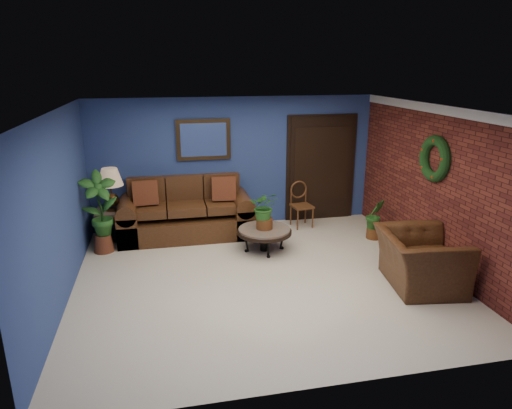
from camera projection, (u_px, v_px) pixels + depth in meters
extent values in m
plane|color=beige|center=(263.00, 277.00, 6.88)|extent=(5.50, 5.50, 0.00)
cube|color=navy|center=(235.00, 162.00, 8.84)|extent=(5.50, 0.04, 2.50)
cube|color=navy|center=(59.00, 210.00, 5.97)|extent=(0.04, 5.00, 2.50)
cube|color=maroon|center=(437.00, 188.00, 7.04)|extent=(0.04, 5.00, 2.50)
cube|color=silver|center=(264.00, 109.00, 6.14)|extent=(5.50, 5.00, 0.02)
cube|color=white|center=(444.00, 110.00, 6.69)|extent=(0.03, 5.00, 0.14)
cube|color=#463019|center=(204.00, 140.00, 8.55)|extent=(1.02, 0.06, 0.77)
cube|color=black|center=(321.00, 169.00, 9.22)|extent=(1.44, 0.06, 2.18)
torus|color=black|center=(435.00, 159.00, 6.94)|extent=(0.16, 0.72, 0.72)
cube|color=#4D2D16|center=(187.00, 226.00, 8.49)|extent=(2.43, 1.05, 0.40)
cube|color=#4D2D16|center=(185.00, 201.00, 8.74)|extent=(2.08, 0.29, 1.00)
cube|color=#4D2D16|center=(147.00, 210.00, 8.18)|extent=(0.67, 0.72, 0.15)
cube|color=#4D2D16|center=(186.00, 208.00, 8.32)|extent=(0.67, 0.72, 0.15)
cube|color=#4D2D16|center=(224.00, 205.00, 8.45)|extent=(0.67, 0.72, 0.15)
cube|color=#4D2D16|center=(129.00, 226.00, 8.26)|extent=(0.35, 1.05, 0.55)
cube|color=#4D2D16|center=(242.00, 218.00, 8.67)|extent=(0.35, 1.05, 0.55)
cube|color=maroon|center=(145.00, 193.00, 8.13)|extent=(0.44, 0.13, 0.44)
cube|color=maroon|center=(224.00, 189.00, 8.41)|extent=(0.44, 0.13, 0.44)
cylinder|color=#57524C|center=(264.00, 230.00, 7.77)|extent=(0.88, 0.88, 0.05)
cylinder|color=black|center=(264.00, 232.00, 7.78)|extent=(0.93, 0.93, 0.05)
cylinder|color=black|center=(264.00, 241.00, 7.83)|extent=(0.14, 0.14, 0.35)
cube|color=#57524C|center=(113.00, 211.00, 8.18)|extent=(0.59, 0.59, 0.05)
cube|color=black|center=(113.00, 213.00, 8.19)|extent=(0.63, 0.63, 0.04)
cube|color=black|center=(115.00, 234.00, 8.31)|extent=(0.54, 0.54, 0.03)
cylinder|color=black|center=(99.00, 231.00, 7.98)|extent=(0.03, 0.03, 0.55)
cylinder|color=black|center=(128.00, 229.00, 8.08)|extent=(0.03, 0.03, 0.55)
cylinder|color=black|center=(102.00, 222.00, 8.45)|extent=(0.03, 0.03, 0.55)
cylinder|color=black|center=(130.00, 220.00, 8.54)|extent=(0.03, 0.03, 0.55)
cylinder|color=#463019|center=(113.00, 208.00, 8.17)|extent=(0.27, 0.27, 0.06)
sphere|color=#463019|center=(112.00, 201.00, 8.13)|extent=(0.24, 0.24, 0.24)
cylinder|color=#463019|center=(111.00, 191.00, 8.07)|extent=(0.03, 0.03, 0.31)
cone|color=tan|center=(110.00, 178.00, 8.00)|extent=(0.44, 0.44, 0.31)
cube|color=brown|center=(302.00, 206.00, 8.91)|extent=(0.43, 0.43, 0.04)
torus|color=brown|center=(299.00, 190.00, 8.98)|extent=(0.36, 0.09, 0.36)
cylinder|color=brown|center=(298.00, 220.00, 8.78)|extent=(0.03, 0.03, 0.40)
cylinder|color=brown|center=(313.00, 218.00, 8.88)|extent=(0.03, 0.03, 0.40)
cylinder|color=brown|center=(291.00, 215.00, 9.07)|extent=(0.03, 0.03, 0.40)
cylinder|color=brown|center=(305.00, 213.00, 9.17)|extent=(0.03, 0.03, 0.40)
imported|color=#4D2D16|center=(420.00, 260.00, 6.53)|extent=(1.22, 1.35, 0.79)
cylinder|color=brown|center=(264.00, 223.00, 7.73)|extent=(0.28, 0.28, 0.18)
imported|color=#1E5119|center=(265.00, 206.00, 7.64)|extent=(0.57, 0.52, 0.53)
cylinder|color=brown|center=(373.00, 233.00, 8.39)|extent=(0.26, 0.26, 0.20)
imported|color=#1E5119|center=(375.00, 215.00, 8.29)|extent=(0.33, 0.27, 0.61)
cylinder|color=brown|center=(104.00, 243.00, 7.79)|extent=(0.34, 0.34, 0.30)
imported|color=#1E5119|center=(100.00, 205.00, 7.59)|extent=(0.70, 0.56, 1.16)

